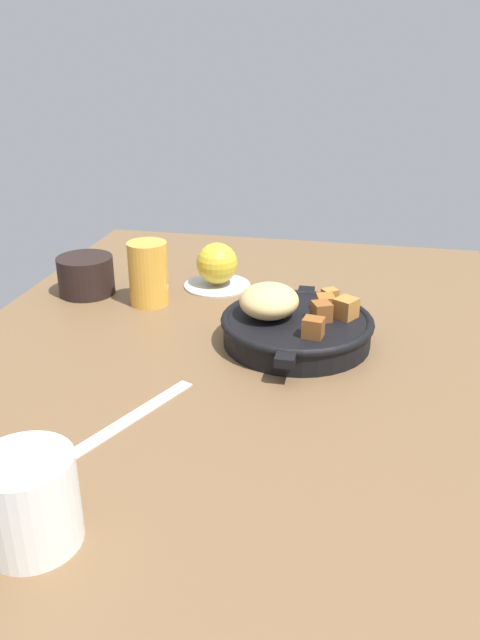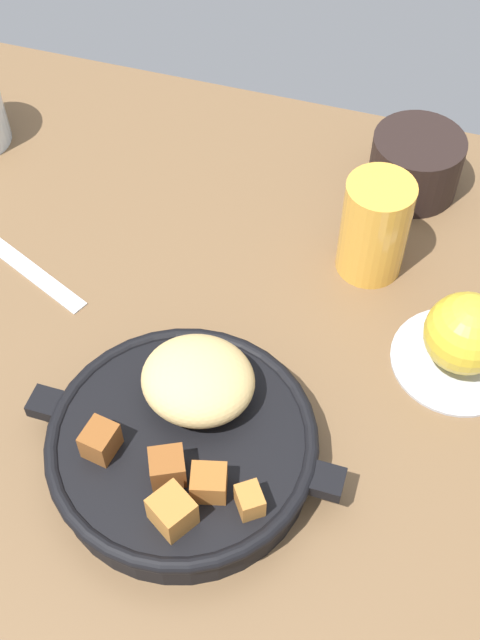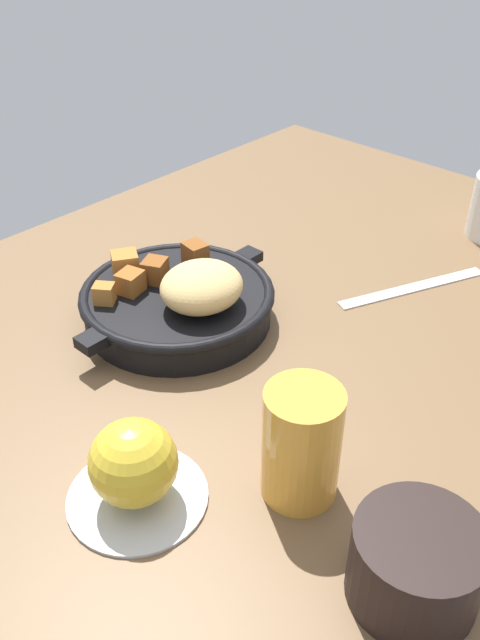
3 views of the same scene
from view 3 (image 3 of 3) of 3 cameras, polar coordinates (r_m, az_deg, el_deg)
The scene contains 7 objects.
ground_plane at distance 73.15cm, azimuth 1.61°, elevation -1.75°, with size 105.94×76.62×2.40cm, color brown.
cast_iron_skillet at distance 72.78cm, azimuth -5.07°, elevation 1.75°, with size 25.11×20.85×8.15cm.
saucer_plate at distance 56.22cm, azimuth -8.57°, elevation -14.35°, with size 11.25×11.25×0.60cm, color #B7BABF.
red_apple at distance 53.44cm, azimuth -8.93°, elevation -11.72°, with size 6.93×6.93×6.93cm, color gold.
butter_knife at distance 81.92cm, azimuth 14.29°, elevation 2.68°, with size 19.42×1.60×0.36cm, color silver.
juice_glass_amber at distance 53.09cm, azimuth 5.17°, elevation -10.31°, with size 6.15×6.15×9.96cm, color gold.
coffee_mug_dark at distance 49.77cm, azimuth 14.52°, elevation -19.22°, with size 9.05×9.05×6.21cm, color black.
Camera 3 is at (44.23, 38.33, 42.69)cm, focal length 38.20 mm.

